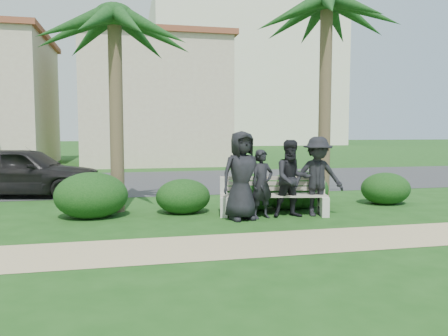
% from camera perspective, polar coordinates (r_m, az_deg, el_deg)
% --- Properties ---
extents(ground, '(160.00, 160.00, 0.00)m').
position_cam_1_polar(ground, '(9.41, 3.97, -6.99)').
color(ground, '#194313').
rests_on(ground, ground).
extents(footpath, '(30.00, 1.60, 0.01)m').
position_cam_1_polar(footpath, '(7.74, 7.79, -9.61)').
color(footpath, tan).
rests_on(footpath, ground).
extents(asphalt_street, '(160.00, 8.00, 0.01)m').
position_cam_1_polar(asphalt_street, '(17.14, -3.62, -1.62)').
color(asphalt_street, '#2D2D30').
rests_on(asphalt_street, ground).
extents(stucco_bldg_right, '(8.40, 8.40, 7.30)m').
position_cam_1_polar(stucco_bldg_right, '(26.93, -9.10, 8.48)').
color(stucco_bldg_right, '#C1AF91').
rests_on(stucco_bldg_right, ground).
extents(hotel_tower, '(26.00, 18.00, 37.30)m').
position_cam_1_polar(hotel_tower, '(66.95, 2.16, 14.71)').
color(hotel_tower, '#F0E9C9').
rests_on(hotel_tower, ground).
extents(park_bench, '(2.55, 1.05, 0.85)m').
position_cam_1_polar(park_bench, '(10.07, 6.41, -3.99)').
color(park_bench, gray).
rests_on(park_bench, ground).
extents(man_a, '(1.05, 0.79, 1.93)m').
position_cam_1_polar(man_a, '(9.45, 2.34, -1.00)').
color(man_a, black).
rests_on(man_a, ground).
extents(man_b, '(0.64, 0.52, 1.53)m').
position_cam_1_polar(man_b, '(9.67, 4.99, -2.09)').
color(man_b, black).
rests_on(man_b, ground).
extents(man_c, '(0.88, 0.70, 1.73)m').
position_cam_1_polar(man_c, '(9.85, 8.88, -1.39)').
color(man_c, black).
rests_on(man_c, ground).
extents(man_d, '(1.26, 0.84, 1.80)m').
position_cam_1_polar(man_d, '(10.11, 12.12, -1.08)').
color(man_d, black).
rests_on(man_d, ground).
extents(hedge_a, '(1.61, 1.33, 1.05)m').
position_cam_1_polar(hedge_a, '(10.18, -16.95, -3.28)').
color(hedge_a, '#0E340E').
rests_on(hedge_a, ground).
extents(hedge_b, '(1.28, 1.06, 0.83)m').
position_cam_1_polar(hedge_b, '(10.32, -5.35, -3.58)').
color(hedge_b, '#0E340E').
rests_on(hedge_b, ground).
extents(hedge_c, '(1.41, 1.17, 0.92)m').
position_cam_1_polar(hedge_c, '(10.70, 3.62, -3.04)').
color(hedge_c, '#0E340E').
rests_on(hedge_c, ground).
extents(hedge_d, '(1.35, 1.12, 0.88)m').
position_cam_1_polar(hedge_d, '(10.99, 8.25, -2.97)').
color(hedge_d, '#0E340E').
rests_on(hedge_d, ground).
extents(hedge_e, '(1.48, 1.23, 0.97)m').
position_cam_1_polar(hedge_e, '(11.17, 9.85, -2.65)').
color(hedge_e, '#0E340E').
rests_on(hedge_e, ground).
extents(hedge_f, '(1.32, 1.09, 0.86)m').
position_cam_1_polar(hedge_f, '(12.33, 20.36, -2.43)').
color(hedge_f, '#0E340E').
rests_on(hedge_f, ground).
extents(palm_left, '(3.00, 3.00, 5.52)m').
position_cam_1_polar(palm_left, '(11.00, -14.14, 18.50)').
color(palm_left, brown).
rests_on(palm_left, ground).
extents(palm_right, '(3.00, 3.00, 6.19)m').
position_cam_1_polar(palm_right, '(12.34, 13.28, 20.13)').
color(palm_right, brown).
rests_on(palm_right, ground).
extents(car_a, '(4.60, 2.65, 1.47)m').
position_cam_1_polar(car_a, '(14.14, -24.65, -0.42)').
color(car_a, black).
rests_on(car_a, ground).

